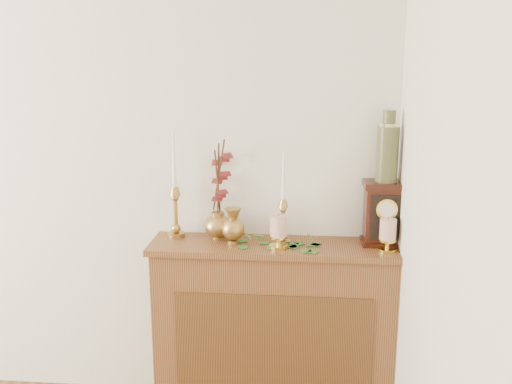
# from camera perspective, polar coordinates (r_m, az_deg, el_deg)

# --- Properties ---
(console_shelf) EXTENTS (1.24, 0.34, 0.93)m
(console_shelf) POSITION_cam_1_polar(r_m,az_deg,el_deg) (3.16, 1.72, -13.46)
(console_shelf) COLOR brown
(console_shelf) RESTS_ON ground
(candlestick_left) EXTENTS (0.09, 0.09, 0.54)m
(candlestick_left) POSITION_cam_1_polar(r_m,az_deg,el_deg) (3.05, -7.70, -1.10)
(candlestick_left) COLOR tan
(candlestick_left) RESTS_ON console_shelf
(candlestick_center) EXTENTS (0.08, 0.08, 0.46)m
(candlestick_center) POSITION_cam_1_polar(r_m,az_deg,el_deg) (2.93, 2.59, -2.13)
(candlestick_center) COLOR tan
(candlestick_center) RESTS_ON console_shelf
(bud_vase) EXTENTS (0.11, 0.11, 0.18)m
(bud_vase) POSITION_cam_1_polar(r_m,az_deg,el_deg) (2.94, -2.20, -3.31)
(bud_vase) COLOR tan
(bud_vase) RESTS_ON console_shelf
(ginger_jar) EXTENTS (0.20, 0.23, 0.52)m
(ginger_jar) POSITION_cam_1_polar(r_m,az_deg,el_deg) (3.03, -3.38, -0.04)
(ginger_jar) COLOR tan
(ginger_jar) RESTS_ON console_shelf
(pillar_candle_left) EXTENTS (0.09, 0.09, 0.17)m
(pillar_candle_left) POSITION_cam_1_polar(r_m,az_deg,el_deg) (2.88, 2.16, -3.66)
(pillar_candle_left) COLOR #DCC14D
(pillar_candle_left) RESTS_ON console_shelf
(pillar_candle_right) EXTENTS (0.09, 0.09, 0.17)m
(pillar_candle_right) POSITION_cam_1_polar(r_m,az_deg,el_deg) (2.90, 12.43, -3.88)
(pillar_candle_right) COLOR #DCC14D
(pillar_candle_right) RESTS_ON console_shelf
(ivy_garland) EXTENTS (0.44, 0.21, 0.08)m
(ivy_garland) POSITION_cam_1_polar(r_m,az_deg,el_deg) (2.93, 2.29, -4.98)
(ivy_garland) COLOR #346A28
(ivy_garland) RESTS_ON console_shelf
(mantel_clock) EXTENTS (0.22, 0.16, 0.32)m
(mantel_clock) POSITION_cam_1_polar(r_m,az_deg,el_deg) (2.99, 12.12, -2.04)
(mantel_clock) COLOR #36100A
(mantel_clock) RESTS_ON console_shelf
(ceramic_vase) EXTENTS (0.11, 0.11, 0.34)m
(ceramic_vase) POSITION_cam_1_polar(r_m,az_deg,el_deg) (2.92, 12.41, 3.93)
(ceramic_vase) COLOR #172F24
(ceramic_vase) RESTS_ON mantel_clock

